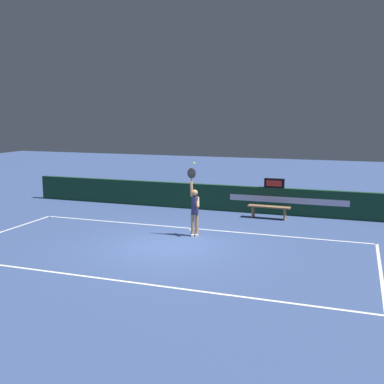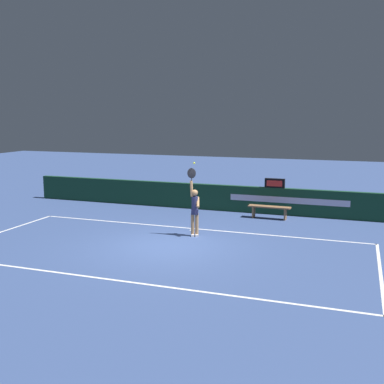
% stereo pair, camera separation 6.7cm
% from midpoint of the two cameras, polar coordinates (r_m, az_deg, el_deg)
% --- Properties ---
extents(ground_plane, '(60.00, 60.00, 0.00)m').
position_cam_midpoint_polar(ground_plane, '(14.55, -2.80, -6.56)').
color(ground_plane, '#364C7F').
extents(court_lines, '(12.26, 5.67, 0.00)m').
position_cam_midpoint_polar(court_lines, '(14.16, -3.48, -7.00)').
color(court_lines, white).
rests_on(court_lines, ground).
extents(back_wall, '(17.67, 0.24, 1.09)m').
position_cam_midpoint_polar(back_wall, '(19.72, 3.60, -0.70)').
color(back_wall, '#153C25').
rests_on(back_wall, ground).
extents(speed_display, '(0.80, 0.19, 0.37)m').
position_cam_midpoint_polar(speed_display, '(19.11, 10.15, 1.06)').
color(speed_display, black).
rests_on(speed_display, back_wall).
extents(tennis_player, '(0.47, 0.45, 2.28)m').
position_cam_midpoint_polar(tennis_player, '(15.44, 0.44, -2.02)').
color(tennis_player, '#A87C51').
rests_on(tennis_player, ground).
extents(tennis_ball, '(0.07, 0.07, 0.07)m').
position_cam_midpoint_polar(tennis_ball, '(15.18, 0.40, 3.55)').
color(tennis_ball, '#D2E432').
extents(courtside_bench_near, '(1.65, 0.40, 0.49)m').
position_cam_midpoint_polar(courtside_bench_near, '(18.41, 9.51, -2.06)').
color(courtside_bench_near, '#8F6541').
rests_on(courtside_bench_near, ground).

